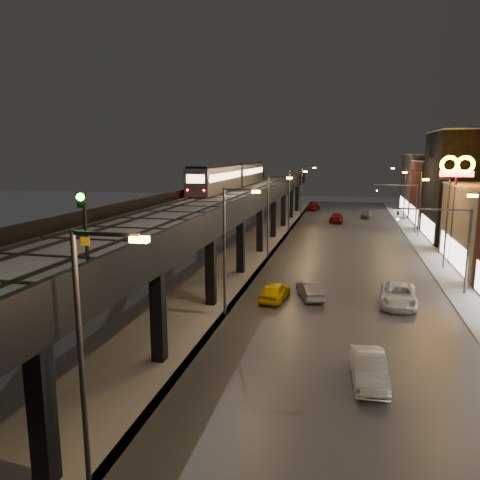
{
  "coord_description": "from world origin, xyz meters",
  "views": [
    {
      "loc": [
        7.46,
        -17.58,
        11.28
      ],
      "look_at": [
        -0.16,
        15.46,
        5.0
      ],
      "focal_mm": 35.0,
      "sensor_mm": 36.0,
      "label": 1
    }
  ],
  "objects_px": {
    "car_onc_dark": "(398,296)",
    "car_onc_red": "(366,214)",
    "car_mid_dark": "(336,218)",
    "car_onc_silver": "(369,370)",
    "rail_signal": "(84,217)",
    "car_near_white": "(310,291)",
    "car_far_white": "(313,207)",
    "car_taxi": "(275,292)",
    "subway_train": "(233,175)"
  },
  "relations": [
    {
      "from": "car_near_white",
      "to": "car_far_white",
      "type": "relative_size",
      "value": 0.9
    },
    {
      "from": "rail_signal",
      "to": "car_near_white",
      "type": "height_order",
      "value": "rail_signal"
    },
    {
      "from": "car_onc_silver",
      "to": "car_onc_red",
      "type": "xyz_separation_m",
      "value": [
        1.98,
        62.27,
        -0.04
      ]
    },
    {
      "from": "rail_signal",
      "to": "car_onc_red",
      "type": "height_order",
      "value": "rail_signal"
    },
    {
      "from": "car_near_white",
      "to": "car_mid_dark",
      "type": "relative_size",
      "value": 0.78
    },
    {
      "from": "rail_signal",
      "to": "car_mid_dark",
      "type": "xyz_separation_m",
      "value": [
        7.86,
        63.0,
        -8.2
      ]
    },
    {
      "from": "rail_signal",
      "to": "car_mid_dark",
      "type": "relative_size",
      "value": 0.63
    },
    {
      "from": "car_taxi",
      "to": "car_onc_dark",
      "type": "relative_size",
      "value": 0.78
    },
    {
      "from": "car_onc_dark",
      "to": "car_onc_red",
      "type": "bearing_deg",
      "value": 95.22
    },
    {
      "from": "car_taxi",
      "to": "car_far_white",
      "type": "bearing_deg",
      "value": -81.76
    },
    {
      "from": "rail_signal",
      "to": "subway_train",
      "type": "bearing_deg",
      "value": 97.43
    },
    {
      "from": "car_taxi",
      "to": "rail_signal",
      "type": "bearing_deg",
      "value": 83.99
    },
    {
      "from": "car_mid_dark",
      "to": "car_onc_red",
      "type": "distance_m",
      "value": 8.0
    },
    {
      "from": "subway_train",
      "to": "car_far_white",
      "type": "height_order",
      "value": "subway_train"
    },
    {
      "from": "car_near_white",
      "to": "car_onc_dark",
      "type": "relative_size",
      "value": 0.74
    },
    {
      "from": "subway_train",
      "to": "car_near_white",
      "type": "height_order",
      "value": "subway_train"
    },
    {
      "from": "car_taxi",
      "to": "car_onc_silver",
      "type": "xyz_separation_m",
      "value": [
        6.57,
        -12.15,
        0.01
      ]
    },
    {
      "from": "car_taxi",
      "to": "car_far_white",
      "type": "relative_size",
      "value": 0.95
    },
    {
      "from": "rail_signal",
      "to": "car_near_white",
      "type": "bearing_deg",
      "value": 70.91
    },
    {
      "from": "car_near_white",
      "to": "car_onc_dark",
      "type": "height_order",
      "value": "car_onc_dark"
    },
    {
      "from": "car_near_white",
      "to": "car_mid_dark",
      "type": "bearing_deg",
      "value": -109.53
    },
    {
      "from": "car_near_white",
      "to": "car_mid_dark",
      "type": "xyz_separation_m",
      "value": [
        0.89,
        42.87,
        0.08
      ]
    },
    {
      "from": "subway_train",
      "to": "car_near_white",
      "type": "distance_m",
      "value": 32.75
    },
    {
      "from": "car_mid_dark",
      "to": "car_onc_dark",
      "type": "height_order",
      "value": "car_onc_dark"
    },
    {
      "from": "car_near_white",
      "to": "car_far_white",
      "type": "xyz_separation_m",
      "value": [
        -4.05,
        58.79,
        0.1
      ]
    },
    {
      "from": "rail_signal",
      "to": "car_onc_silver",
      "type": "xyz_separation_m",
      "value": [
        10.93,
        6.93,
        -8.21
      ]
    },
    {
      "from": "car_taxi",
      "to": "car_near_white",
      "type": "relative_size",
      "value": 1.06
    },
    {
      "from": "car_onc_dark",
      "to": "car_far_white",
      "type": "bearing_deg",
      "value": 104.7
    },
    {
      "from": "car_taxi",
      "to": "car_onc_red",
      "type": "relative_size",
      "value": 1.05
    },
    {
      "from": "car_taxi",
      "to": "car_onc_red",
      "type": "bearing_deg",
      "value": -92.82
    },
    {
      "from": "car_far_white",
      "to": "car_onc_dark",
      "type": "distance_m",
      "value": 59.88
    },
    {
      "from": "subway_train",
      "to": "car_onc_dark",
      "type": "relative_size",
      "value": 6.02
    },
    {
      "from": "car_mid_dark",
      "to": "car_onc_silver",
      "type": "height_order",
      "value": "car_mid_dark"
    },
    {
      "from": "car_far_white",
      "to": "car_onc_dark",
      "type": "xyz_separation_m",
      "value": [
        10.65,
        -58.93,
        -0.0
      ]
    },
    {
      "from": "car_onc_silver",
      "to": "car_taxi",
      "type": "bearing_deg",
      "value": 114.53
    },
    {
      "from": "subway_train",
      "to": "car_onc_red",
      "type": "height_order",
      "value": "subway_train"
    },
    {
      "from": "car_mid_dark",
      "to": "car_onc_silver",
      "type": "bearing_deg",
      "value": 94.39
    },
    {
      "from": "subway_train",
      "to": "car_onc_red",
      "type": "distance_m",
      "value": 28.91
    },
    {
      "from": "car_onc_red",
      "to": "car_onc_dark",
      "type": "bearing_deg",
      "value": -82.64
    },
    {
      "from": "car_onc_silver",
      "to": "car_onc_dark",
      "type": "xyz_separation_m",
      "value": [
        2.63,
        13.07,
        0.03
      ]
    },
    {
      "from": "car_taxi",
      "to": "car_near_white",
      "type": "distance_m",
      "value": 2.81
    },
    {
      "from": "car_mid_dark",
      "to": "car_far_white",
      "type": "xyz_separation_m",
      "value": [
        -4.95,
        15.92,
        0.02
      ]
    },
    {
      "from": "subway_train",
      "to": "car_onc_dark",
      "type": "height_order",
      "value": "subway_train"
    },
    {
      "from": "rail_signal",
      "to": "car_taxi",
      "type": "relative_size",
      "value": 0.76
    },
    {
      "from": "car_onc_silver",
      "to": "car_near_white",
      "type": "bearing_deg",
      "value": 102.84
    },
    {
      "from": "car_mid_dark",
      "to": "car_onc_dark",
      "type": "relative_size",
      "value": 0.94
    },
    {
      "from": "rail_signal",
      "to": "car_taxi",
      "type": "distance_m",
      "value": 21.23
    },
    {
      "from": "car_mid_dark",
      "to": "car_onc_dark",
      "type": "distance_m",
      "value": 43.38
    },
    {
      "from": "car_near_white",
      "to": "car_onc_silver",
      "type": "relative_size",
      "value": 0.91
    },
    {
      "from": "subway_train",
      "to": "car_taxi",
      "type": "relative_size",
      "value": 7.75
    }
  ]
}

